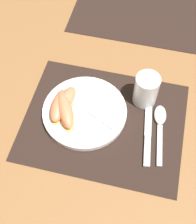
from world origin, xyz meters
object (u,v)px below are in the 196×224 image
citrus_wedge_1 (60,105)px  citrus_wedge_2 (65,110)px  plate (85,112)px  citrus_wedge_0 (65,101)px  fork (83,107)px  spoon (160,123)px  knife (148,131)px  juice_glass (146,91)px

citrus_wedge_1 → citrus_wedge_2: size_ratio=0.85×
plate → citrus_wedge_0: size_ratio=2.15×
fork → plate: bearing=-56.9°
spoon → citrus_wedge_2: citrus_wedge_2 is taller
knife → spoon: size_ratio=1.19×
plate → spoon: 0.21m
citrus_wedge_2 → juice_glass: bearing=27.8°
plate → spoon: bearing=4.3°
fork → citrus_wedge_0: (-0.05, -0.00, 0.01)m
spoon → citrus_wedge_2: bearing=-171.5°
knife → spoon: 0.04m
spoon → citrus_wedge_0: (-0.26, -0.01, 0.03)m
juice_glass → fork: 0.18m
knife → spoon: bearing=48.7°
citrus_wedge_1 → plate: bearing=7.0°
citrus_wedge_2 → spoon: bearing=8.5°
knife → citrus_wedge_2: (-0.23, -0.01, 0.03)m
spoon → citrus_wedge_2: size_ratio=1.42×
juice_glass → knife: (0.03, -0.10, -0.04)m
juice_glass → knife: bearing=-75.2°
spoon → citrus_wedge_2: (-0.26, -0.04, 0.03)m
juice_glass → plate: bearing=-151.5°
juice_glass → knife: juice_glass is taller
plate → citrus_wedge_1: citrus_wedge_1 is taller
fork → juice_glass: bearing=25.0°
juice_glass → citrus_wedge_2: (-0.20, -0.11, -0.01)m
fork → citrus_wedge_1: size_ratio=1.57×
citrus_wedge_1 → knife: bearing=-1.9°
spoon → citrus_wedge_0: bearing=-178.1°
knife → spoon: (0.03, 0.03, 0.00)m
citrus_wedge_0 → plate: bearing=-7.3°
citrus_wedge_0 → citrus_wedge_2: (0.01, -0.03, 0.00)m
juice_glass → citrus_wedge_1: bearing=-157.4°
citrus_wedge_2 → citrus_wedge_0: bearing=105.7°
citrus_wedge_0 → citrus_wedge_2: citrus_wedge_2 is taller
plate → knife: (0.18, -0.02, -0.01)m
juice_glass → fork: (-0.16, -0.07, -0.02)m
plate → knife: bearing=-5.3°
plate → knife: size_ratio=1.07×
fork → citrus_wedge_2: 0.05m
knife → fork: size_ratio=1.26×
knife → spoon: spoon is taller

